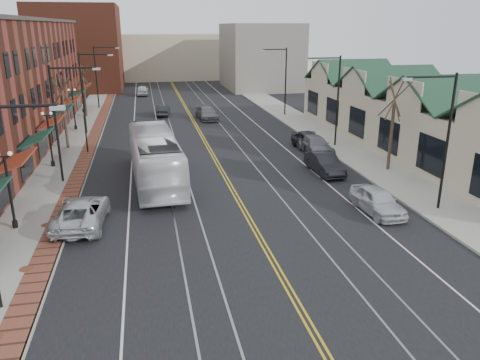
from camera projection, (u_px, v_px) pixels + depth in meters
name	position (u px, v px, depth m)	size (l,w,h in m)	color
ground	(283.00, 280.00, 20.50)	(160.00, 160.00, 0.00)	black
sidewalk_left	(64.00, 166.00, 36.80)	(4.00, 120.00, 0.15)	gray
sidewalk_right	(349.00, 151.00, 41.37)	(4.00, 120.00, 0.15)	gray
building_right	(413.00, 123.00, 41.81)	(8.00, 36.00, 4.60)	#BBAE90
backdrop_left	(79.00, 48.00, 80.38)	(14.00, 18.00, 14.00)	maroon
backdrop_mid	(168.00, 56.00, 98.17)	(22.00, 14.00, 9.00)	#BBAE90
backdrop_right	(260.00, 56.00, 82.10)	(12.00, 16.00, 11.00)	slate
streetlight_l_1	(62.00, 112.00, 31.71)	(3.33, 0.25, 8.00)	black
streetlight_l_2	(86.00, 85.00, 46.59)	(3.33, 0.25, 8.00)	black
streetlight_l_3	(99.00, 70.00, 61.48)	(3.33, 0.25, 8.00)	black
streetlight_r_0	(442.00, 129.00, 26.61)	(3.33, 0.25, 8.00)	black
streetlight_r_1	(334.00, 92.00, 41.50)	(3.33, 0.25, 8.00)	black
streetlight_r_2	(282.00, 74.00, 56.38)	(3.33, 0.25, 8.00)	black
lamppost_l_1	(10.00, 192.00, 24.82)	(0.84, 0.28, 4.27)	black
lamppost_l_2	(50.00, 140.00, 35.98)	(0.84, 0.28, 4.27)	black
lamppost_l_3	(74.00, 110.00, 49.00)	(0.84, 0.28, 4.27)	black
tree_left_near	(64.00, 110.00, 41.21)	(1.78, 1.37, 6.48)	#382B21
tree_left_far	(84.00, 90.00, 56.17)	(1.66, 1.28, 6.02)	#382B21
tree_right_mid	(392.00, 123.00, 34.73)	(1.90, 1.46, 6.93)	#382B21
manhole_mid	(26.00, 269.00, 21.11)	(0.60, 0.60, 0.02)	#592D19
manhole_far	(47.00, 225.00, 25.76)	(0.60, 0.60, 0.02)	#592D19
traffic_signal	(85.00, 127.00, 40.08)	(0.18, 0.15, 3.80)	black
transit_bus	(155.00, 157.00, 32.97)	(2.99, 12.76, 3.55)	white
parked_suv	(81.00, 212.00, 25.88)	(2.57, 5.58, 1.55)	silver
parked_car_a	(377.00, 201.00, 27.65)	(1.80, 4.48, 1.53)	silver
parked_car_b	(325.00, 163.00, 35.11)	(1.62, 4.64, 1.53)	black
parked_car_c	(315.00, 145.00, 40.57)	(2.08, 5.11, 1.48)	slate
parked_car_d	(309.00, 141.00, 41.91)	(1.92, 4.78, 1.63)	black
distant_car_left	(163.00, 110.00, 57.79)	(1.41, 4.04, 1.33)	black
distant_car_right	(207.00, 113.00, 55.44)	(2.07, 5.10, 1.48)	#5C5C63
distant_car_far	(142.00, 90.00, 74.78)	(1.89, 4.69, 1.60)	#B5B9BD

